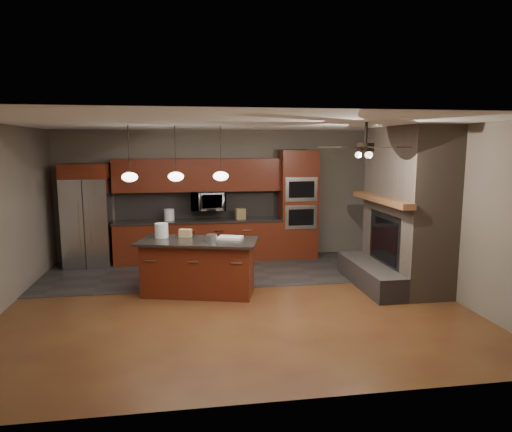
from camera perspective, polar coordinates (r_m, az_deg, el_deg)
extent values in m
plane|color=brown|center=(7.49, -2.66, -10.48)|extent=(7.00, 7.00, 0.00)
cube|color=white|center=(7.08, -2.82, 11.44)|extent=(7.00, 6.00, 0.02)
cube|color=#6F6559|center=(10.12, -4.56, 2.67)|extent=(7.00, 0.02, 2.80)
cube|color=#6F6559|center=(8.29, 22.09, 0.71)|extent=(0.02, 6.00, 2.80)
cube|color=#2F2C2A|center=(9.20, -3.88, -6.79)|extent=(7.00, 2.40, 0.01)
cube|color=#6A5B4C|center=(8.44, 18.38, 1.04)|extent=(0.80, 2.00, 2.80)
cube|color=#3E3733|center=(8.40, 14.00, -7.16)|extent=(0.50, 2.00, 0.40)
cube|color=#2D2D30|center=(8.37, 15.87, -2.91)|extent=(0.05, 1.20, 0.95)
cube|color=black|center=(8.36, 15.71, -2.91)|extent=(0.02, 1.00, 0.75)
cube|color=brown|center=(8.21, 15.32, 2.02)|extent=(0.22, 2.10, 0.10)
cube|color=#581D10|center=(9.95, -7.09, -3.13)|extent=(3.55, 0.60, 0.86)
cube|color=black|center=(9.87, -7.14, -0.58)|extent=(3.59, 0.64, 0.04)
cube|color=black|center=(10.10, -7.22, 1.47)|extent=(3.55, 0.03, 0.60)
cube|color=#581D10|center=(9.88, -7.27, 5.10)|extent=(3.55, 0.35, 0.70)
cube|color=#581D10|center=(10.12, 5.24, 1.46)|extent=(0.80, 0.60, 2.38)
cube|color=silver|center=(9.86, 5.65, -0.14)|extent=(0.70, 0.03, 0.52)
cube|color=black|center=(9.84, 5.67, -0.16)|extent=(0.55, 0.02, 0.35)
cube|color=silver|center=(9.79, 5.70, 3.33)|extent=(0.70, 0.03, 0.52)
cube|color=black|center=(9.77, 5.73, 3.32)|extent=(0.55, 0.02, 0.35)
imported|color=silver|center=(9.87, -6.03, 1.91)|extent=(0.73, 0.41, 0.50)
cube|color=silver|center=(9.98, -20.29, -0.78)|extent=(0.91, 0.72, 1.82)
cube|color=#2D2D30|center=(9.63, -20.71, -1.14)|extent=(0.02, 0.02, 1.80)
cube|color=silver|center=(9.63, -21.32, -0.84)|extent=(0.03, 0.03, 0.91)
cube|color=silver|center=(9.59, -20.15, -0.82)|extent=(0.03, 0.03, 0.91)
cube|color=#581D10|center=(9.87, -20.62, 5.28)|extent=(0.91, 0.72, 0.30)
cube|color=#581D10|center=(7.74, -7.19, -6.50)|extent=(1.92, 1.17, 0.88)
cube|color=black|center=(7.63, -7.25, -3.16)|extent=(2.10, 1.35, 0.04)
cylinder|color=silver|center=(7.94, -11.73, -1.77)|extent=(0.27, 0.27, 0.25)
cylinder|color=#B8B8BD|center=(7.48, -5.58, -2.75)|extent=(0.24, 0.24, 0.12)
cube|color=white|center=(7.68, -3.23, -2.73)|extent=(0.47, 0.40, 0.04)
cube|color=tan|center=(7.93, -8.81, -2.12)|extent=(0.24, 0.19, 0.13)
cylinder|color=white|center=(9.85, -10.80, 0.15)|extent=(0.26, 0.26, 0.24)
cube|color=olive|center=(9.86, -1.98, 0.27)|extent=(0.23, 0.20, 0.23)
cylinder|color=black|center=(7.79, -15.65, 8.01)|extent=(0.01, 0.01, 0.78)
ellipsoid|color=white|center=(7.80, -15.51, 4.71)|extent=(0.26, 0.26, 0.16)
cylinder|color=black|center=(7.74, -10.07, 8.20)|extent=(0.01, 0.01, 0.78)
ellipsoid|color=white|center=(7.75, -9.98, 4.87)|extent=(0.26, 0.26, 0.16)
cylinder|color=black|center=(7.76, -4.46, 8.30)|extent=(0.01, 0.01, 0.78)
ellipsoid|color=white|center=(7.77, -4.42, 4.99)|extent=(0.26, 0.26, 0.16)
cylinder|color=black|center=(6.74, 13.60, 10.07)|extent=(0.04, 0.04, 0.30)
cylinder|color=black|center=(6.74, 13.54, 8.37)|extent=(0.24, 0.24, 0.12)
cube|color=#301F12|center=(6.89, 16.49, 8.26)|extent=(0.60, 0.12, 0.01)
cube|color=#301F12|center=(7.11, 13.31, 8.38)|extent=(0.30, 0.61, 0.01)
cube|color=#301F12|center=(6.84, 10.41, 8.47)|extent=(0.56, 0.45, 0.01)
cube|color=#301F12|center=(6.42, 11.73, 8.42)|extent=(0.56, 0.45, 0.01)
cube|color=#301F12|center=(6.45, 15.74, 8.28)|extent=(0.30, 0.61, 0.01)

